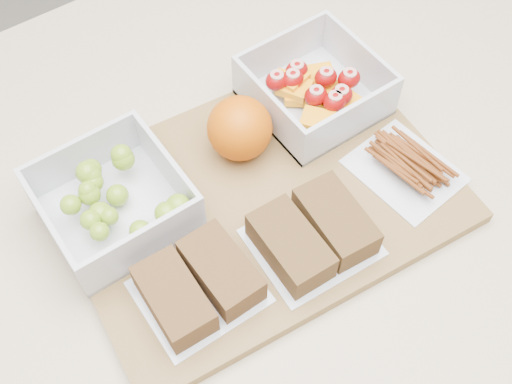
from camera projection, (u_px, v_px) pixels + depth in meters
counter at (262, 353)px, 1.09m from camera, size 1.20×0.90×0.90m
cutting_board at (259, 198)px, 0.72m from camera, size 0.45×0.34×0.02m
grape_container at (114, 200)px, 0.68m from camera, size 0.14×0.14×0.06m
fruit_container at (314, 90)px, 0.77m from camera, size 0.14×0.14×0.06m
orange at (240, 128)px, 0.72m from camera, size 0.07×0.07×0.07m
sandwich_bag_left at (198, 285)px, 0.63m from camera, size 0.12×0.11×0.04m
sandwich_bag_center at (313, 234)px, 0.67m from camera, size 0.13×0.12×0.04m
pretzel_bag at (406, 164)px, 0.72m from camera, size 0.11×0.13×0.03m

